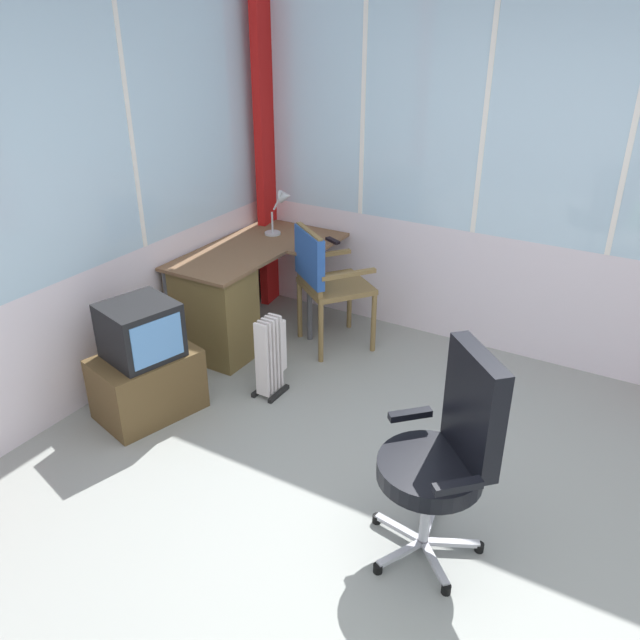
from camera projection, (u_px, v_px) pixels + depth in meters
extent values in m
cube|color=gray|center=(404.00, 542.00, 3.28)|extent=(5.40, 5.71, 0.06)
cube|color=silver|center=(69.00, 346.00, 4.15)|extent=(4.40, 0.06, 0.92)
cube|color=silver|center=(30.00, 147.00, 3.58)|extent=(4.31, 0.06, 1.62)
cube|color=white|center=(127.00, 127.00, 4.15)|extent=(0.04, 0.07, 1.62)
cube|color=silver|center=(528.00, 300.00, 4.79)|extent=(0.06, 4.71, 0.92)
cube|color=silver|center=(556.00, 125.00, 4.22)|extent=(0.06, 4.62, 1.62)
cube|color=white|center=(633.00, 132.00, 4.01)|extent=(0.07, 0.04, 1.62)
cube|color=white|center=(486.00, 119.00, 4.44)|extent=(0.07, 0.04, 1.62)
cube|color=white|center=(365.00, 109.00, 4.86)|extent=(0.07, 0.04, 1.62)
cube|color=#B31514|center=(266.00, 156.00, 5.33)|extent=(0.28, 0.11, 2.62)
cube|color=brown|center=(248.00, 248.00, 5.01)|extent=(1.40, 0.62, 0.02)
cube|color=brown|center=(319.00, 243.00, 5.12)|extent=(0.62, 0.22, 0.02)
cube|color=brown|center=(213.00, 314.00, 4.81)|extent=(0.40, 0.58, 0.70)
cylinder|color=#4C4C51|center=(310.00, 299.00, 5.05)|extent=(0.04, 0.04, 0.71)
cylinder|color=#4C4C51|center=(169.00, 315.00, 4.79)|extent=(0.04, 0.04, 0.71)
cylinder|color=#B2B7BC|center=(273.00, 233.00, 5.27)|extent=(0.13, 0.13, 0.02)
cylinder|color=#B2B7BC|center=(272.00, 222.00, 5.23)|extent=(0.02, 0.02, 0.17)
cylinder|color=#B2B7BC|center=(278.00, 201.00, 5.18)|extent=(0.03, 0.10, 0.16)
cone|color=#B2B7BC|center=(286.00, 196.00, 5.19)|extent=(0.13, 0.13, 0.12)
cube|color=black|center=(333.00, 241.00, 5.10)|extent=(0.11, 0.15, 0.02)
cylinder|color=olive|center=(374.00, 323.00, 4.93)|extent=(0.04, 0.04, 0.48)
cylinder|color=olive|center=(349.00, 301.00, 5.29)|extent=(0.04, 0.04, 0.48)
cylinder|color=olive|center=(321.00, 333.00, 4.78)|extent=(0.04, 0.04, 0.48)
cylinder|color=olive|center=(300.00, 310.00, 5.14)|extent=(0.04, 0.04, 0.48)
cube|color=olive|center=(336.00, 286.00, 4.92)|extent=(0.67, 0.67, 0.04)
cube|color=olive|center=(309.00, 260.00, 4.73)|extent=(0.29, 0.37, 0.46)
cube|color=#29519D|center=(309.00, 257.00, 4.72)|extent=(0.32, 0.40, 0.38)
cube|color=olive|center=(349.00, 274.00, 4.66)|extent=(0.37, 0.29, 0.03)
cube|color=olive|center=(325.00, 255.00, 5.02)|extent=(0.37, 0.29, 0.03)
cube|color=#B7B7BF|center=(434.00, 563.00, 3.07)|extent=(0.22, 0.22, 0.02)
cylinder|color=black|center=(446.00, 589.00, 2.96)|extent=(0.05, 0.05, 0.05)
cube|color=#B7B7BF|center=(451.00, 543.00, 3.18)|extent=(0.16, 0.27, 0.02)
cylinder|color=black|center=(479.00, 547.00, 3.18)|extent=(0.05, 0.05, 0.05)
cube|color=#B7B7BF|center=(429.00, 522.00, 3.31)|extent=(0.28, 0.08, 0.02)
cylinder|color=black|center=(435.00, 508.00, 3.43)|extent=(0.05, 0.05, 0.05)
cube|color=#B7B7BF|center=(399.00, 528.00, 3.27)|extent=(0.08, 0.28, 0.02)
cylinder|color=black|center=(377.00, 519.00, 3.36)|extent=(0.05, 0.05, 0.05)
cube|color=#B7B7BF|center=(401.00, 553.00, 3.12)|extent=(0.27, 0.16, 0.02)
cylinder|color=black|center=(378.00, 568.00, 3.06)|extent=(0.05, 0.05, 0.05)
cylinder|color=#B7B7BF|center=(426.00, 509.00, 3.09)|extent=(0.05, 0.05, 0.40)
cylinder|color=black|center=(430.00, 470.00, 2.99)|extent=(0.50, 0.50, 0.09)
cube|color=black|center=(474.00, 407.00, 2.89)|extent=(0.36, 0.36, 0.55)
cube|color=black|center=(410.00, 414.00, 3.16)|extent=(0.19, 0.19, 0.04)
cube|color=black|center=(458.00, 486.00, 2.70)|extent=(0.19, 0.19, 0.04)
cube|color=brown|center=(148.00, 384.00, 4.18)|extent=(0.73, 0.59, 0.43)
cube|color=black|center=(140.00, 330.00, 4.01)|extent=(0.51, 0.50, 0.36)
cube|color=#5D94D3|center=(158.00, 341.00, 3.88)|extent=(0.33, 0.10, 0.28)
cube|color=silver|center=(262.00, 361.00, 4.29)|extent=(0.02, 0.10, 0.54)
cube|color=silver|center=(265.00, 358.00, 4.32)|extent=(0.02, 0.10, 0.54)
cube|color=silver|center=(269.00, 355.00, 4.35)|extent=(0.02, 0.10, 0.54)
cube|color=silver|center=(272.00, 353.00, 4.38)|extent=(0.02, 0.10, 0.54)
cube|color=silver|center=(276.00, 350.00, 4.41)|extent=(0.02, 0.10, 0.54)
cube|color=black|center=(279.00, 394.00, 4.45)|extent=(0.23, 0.03, 0.03)
cube|color=black|center=(262.00, 388.00, 4.51)|extent=(0.23, 0.03, 0.03)
cube|color=silver|center=(279.00, 344.00, 4.43)|extent=(0.05, 0.09, 0.38)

